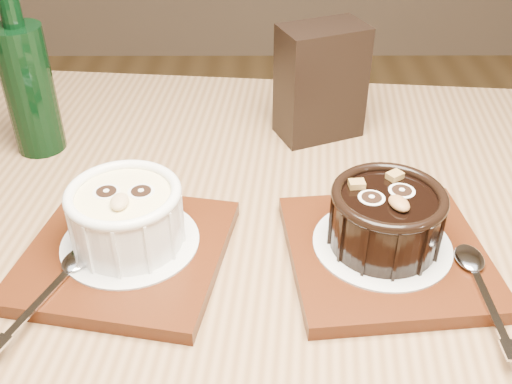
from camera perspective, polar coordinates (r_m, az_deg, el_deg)
table at (r=0.64m, az=-0.35°, el=-12.16°), size 1.27×0.91×0.75m
tray_left at (r=0.58m, az=-12.28°, el=-5.77°), size 0.21×0.21×0.01m
doily_left at (r=0.58m, az=-11.87°, el=-4.65°), size 0.13×0.13×0.00m
ramekin_white at (r=0.56m, az=-12.28°, el=-2.02°), size 0.11×0.11×0.06m
spoon_left at (r=0.55m, az=-18.65°, el=-8.32°), size 0.07×0.13×0.01m
tray_right at (r=0.58m, az=12.30°, el=-5.81°), size 0.20×0.20×0.01m
doily_right at (r=0.58m, az=11.90°, el=-4.85°), size 0.13×0.13×0.00m
ramekin_dark at (r=0.56m, az=12.31°, el=-2.23°), size 0.10×0.10×0.06m
spoon_right at (r=0.55m, az=20.69°, el=-8.26°), size 0.03×0.13×0.01m
condiment_stand at (r=0.74m, az=6.17°, el=10.35°), size 0.12×0.09×0.14m
green_bottle at (r=0.75m, az=-20.87°, el=9.50°), size 0.06×0.06×0.21m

